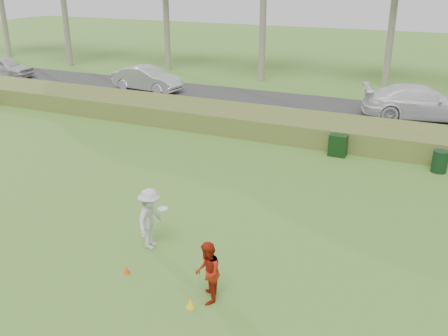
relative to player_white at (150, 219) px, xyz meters
The scene contains 12 objects.
ground 1.42m from the player_white, 51.04° to the right, with size 120.00×120.00×0.00m, color #427527.
reed_strip 11.14m from the player_white, 86.31° to the left, with size 80.00×3.00×0.90m, color #536428.
park_road 16.15m from the player_white, 87.46° to the left, with size 80.00×6.00×0.06m, color #2D2D2D.
player_white is the anchor object (origin of this frame).
player_red 2.88m from the player_white, 31.44° to the right, with size 0.71×0.56×1.47m, color #A21E0D.
cone_orange 1.57m from the player_white, 83.93° to the right, with size 0.17×0.17×0.19m, color #FF4A0D.
cone_yellow 3.01m from the player_white, 40.35° to the right, with size 0.20×0.20×0.22m, color yellow.
utility_cabinet 9.74m from the player_white, 72.56° to the left, with size 0.71×0.44×0.88m, color black.
trash_bin 11.36m from the player_white, 53.53° to the left, with size 0.56×0.56×0.83m, color black.
car_left 26.88m from the player_white, 144.85° to the left, with size 1.64×4.07×1.39m, color silver.
car_mid 19.19m from the player_white, 123.34° to the left, with size 1.57×4.50×1.48m, color silver.
car_right 17.26m from the player_white, 71.67° to the left, with size 2.32×5.70×1.65m, color white.
Camera 1 is at (6.05, -9.02, 6.93)m, focal length 40.00 mm.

